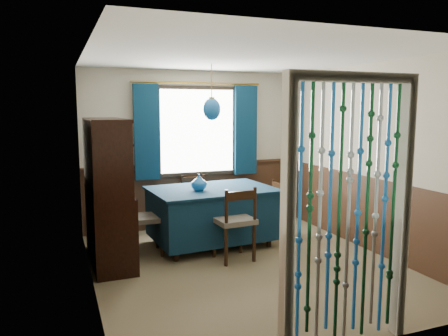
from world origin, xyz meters
name	(u,v)px	position (x,y,z in m)	size (l,w,h in m)	color
floor	(246,265)	(0.00, 0.00, 0.00)	(4.00, 4.00, 0.00)	brown
ceiling	(248,56)	(0.00, 0.00, 2.50)	(4.00, 4.00, 0.00)	silver
wall_back	(196,150)	(0.00, 2.00, 1.25)	(3.60, 3.60, 0.00)	#B8AE96
wall_front	(354,195)	(0.00, -2.00, 1.25)	(3.60, 3.60, 0.00)	#B8AE96
wall_left	(89,172)	(-1.80, 0.00, 1.25)	(4.00, 4.00, 0.00)	#B8AE96
wall_right	(370,158)	(1.80, 0.00, 1.25)	(4.00, 4.00, 0.00)	#B8AE96
wainscot_back	(197,195)	(0.00, 1.99, 0.50)	(3.60, 3.60, 0.00)	#3C2416
wainscot_front	(349,288)	(0.00, -1.99, 0.50)	(3.60, 3.60, 0.00)	#3C2416
wainscot_left	(94,242)	(-1.79, 0.00, 0.50)	(4.00, 4.00, 0.00)	#3C2416
wainscot_right	(367,213)	(1.79, 0.00, 0.50)	(4.00, 4.00, 0.00)	#3C2416
window	(197,131)	(0.00, 1.95, 1.55)	(1.32, 0.12, 1.42)	black
doorway	(348,219)	(0.00, -1.94, 1.05)	(1.16, 0.12, 2.18)	silver
dining_table	(212,212)	(-0.12, 0.93, 0.46)	(1.75, 1.27, 0.81)	#0B263B
chair_near	(235,221)	(-0.06, 0.23, 0.50)	(0.50, 0.48, 0.95)	black
chair_far	(195,202)	(-0.11, 1.71, 0.46)	(0.44, 0.42, 0.86)	black
chair_left	(144,219)	(-1.08, 0.88, 0.47)	(0.45, 0.47, 0.89)	black
chair_right	(270,207)	(0.85, 1.04, 0.44)	(0.39, 0.41, 0.82)	black
sideboard	(108,213)	(-1.54, 0.77, 0.62)	(0.49, 1.37, 1.79)	black
pendant_lamp	(212,109)	(-0.12, 0.93, 1.90)	(0.24, 0.24, 0.75)	olive
vase_table	(199,183)	(-0.33, 0.84, 0.91)	(0.19, 0.19, 0.20)	#14518E
bowl_shelf	(115,166)	(-1.48, 0.43, 1.25)	(0.20, 0.20, 0.05)	beige
vase_sideboard	(109,180)	(-1.48, 1.06, 0.98)	(0.17, 0.17, 0.18)	beige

